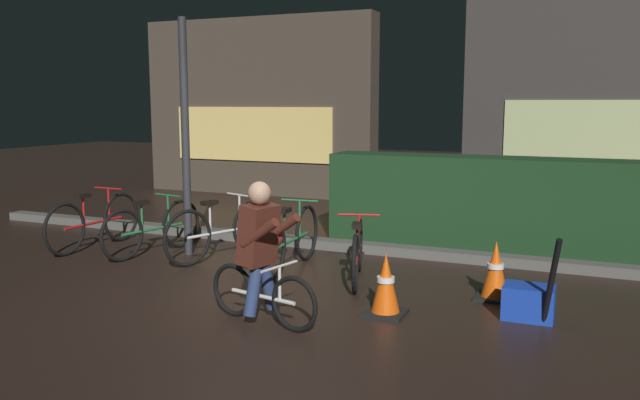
# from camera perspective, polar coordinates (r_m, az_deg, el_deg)

# --- Properties ---
(ground_plane) EXTENTS (40.00, 40.00, 0.00)m
(ground_plane) POSITION_cam_1_polar(r_m,az_deg,el_deg) (6.61, -3.71, -8.34)
(ground_plane) COLOR black
(sidewalk_curb) EXTENTS (12.00, 0.24, 0.12)m
(sidewalk_curb) POSITION_cam_1_polar(r_m,az_deg,el_deg) (8.55, 3.07, -4.05)
(sidewalk_curb) COLOR #56544F
(sidewalk_curb) RESTS_ON ground
(hedge_row) EXTENTS (4.80, 0.70, 1.20)m
(hedge_row) POSITION_cam_1_polar(r_m,az_deg,el_deg) (8.89, 16.11, -0.33)
(hedge_row) COLOR #19381C
(hedge_row) RESTS_ON ground
(storefront_left) EXTENTS (5.09, 0.54, 3.61)m
(storefront_left) POSITION_cam_1_polar(r_m,az_deg,el_deg) (13.84, -5.37, 7.96)
(storefront_left) COLOR #42382D
(storefront_left) RESTS_ON ground
(storefront_right) EXTENTS (5.14, 0.54, 4.33)m
(storefront_right) POSITION_cam_1_polar(r_m,az_deg,el_deg) (12.82, 24.02, 8.84)
(storefront_right) COLOR #383330
(storefront_right) RESTS_ON ground
(street_post) EXTENTS (0.10, 0.10, 2.93)m
(street_post) POSITION_cam_1_polar(r_m,az_deg,el_deg) (8.35, -11.57, 5.23)
(street_post) COLOR #2D2D33
(street_post) RESTS_ON ground
(parked_bike_leftmost) EXTENTS (0.46, 1.68, 0.77)m
(parked_bike_leftmost) POSITION_cam_1_polar(r_m,az_deg,el_deg) (9.17, -18.95, -1.79)
(parked_bike_leftmost) COLOR black
(parked_bike_leftmost) RESTS_ON ground
(parked_bike_left_mid) EXTENTS (0.46, 1.57, 0.74)m
(parked_bike_left_mid) POSITION_cam_1_polar(r_m,az_deg,el_deg) (8.59, -14.27, -2.37)
(parked_bike_left_mid) COLOR black
(parked_bike_left_mid) RESTS_ON ground
(parked_bike_center_left) EXTENTS (0.62, 1.61, 0.78)m
(parked_bike_center_left) POSITION_cam_1_polar(r_m,az_deg,el_deg) (8.14, -8.47, -2.65)
(parked_bike_center_left) COLOR black
(parked_bike_center_left) RESTS_ON ground
(parked_bike_center_right) EXTENTS (0.46, 1.70, 0.78)m
(parked_bike_center_right) POSITION_cam_1_polar(r_m,az_deg,el_deg) (7.53, -2.56, -3.46)
(parked_bike_center_right) COLOR black
(parked_bike_center_right) RESTS_ON ground
(parked_bike_right_mid) EXTENTS (0.54, 1.45, 0.69)m
(parked_bike_right_mid) POSITION_cam_1_polar(r_m,az_deg,el_deg) (7.09, 3.27, -4.53)
(parked_bike_right_mid) COLOR black
(parked_bike_right_mid) RESTS_ON ground
(traffic_cone_near) EXTENTS (0.36, 0.36, 0.57)m
(traffic_cone_near) POSITION_cam_1_polar(r_m,az_deg,el_deg) (6.02, 5.70, -7.33)
(traffic_cone_near) COLOR black
(traffic_cone_near) RESTS_ON ground
(traffic_cone_far) EXTENTS (0.36, 0.36, 0.58)m
(traffic_cone_far) POSITION_cam_1_polar(r_m,az_deg,el_deg) (6.67, 14.93, -5.97)
(traffic_cone_far) COLOR black
(traffic_cone_far) RESTS_ON ground
(blue_crate) EXTENTS (0.44, 0.33, 0.30)m
(blue_crate) POSITION_cam_1_polar(r_m,az_deg,el_deg) (6.20, 17.60, -8.43)
(blue_crate) COLOR #193DB7
(blue_crate) RESTS_ON ground
(cyclist) EXTENTS (1.17, 0.60, 1.25)m
(cyclist) POSITION_cam_1_polar(r_m,az_deg,el_deg) (5.72, -5.06, -4.51)
(cyclist) COLOR black
(cyclist) RESTS_ON ground
(closed_umbrella) EXTENTS (0.18, 0.32, 0.82)m
(closed_umbrella) POSITION_cam_1_polar(r_m,az_deg,el_deg) (5.88, 19.35, -6.81)
(closed_umbrella) COLOR black
(closed_umbrella) RESTS_ON ground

